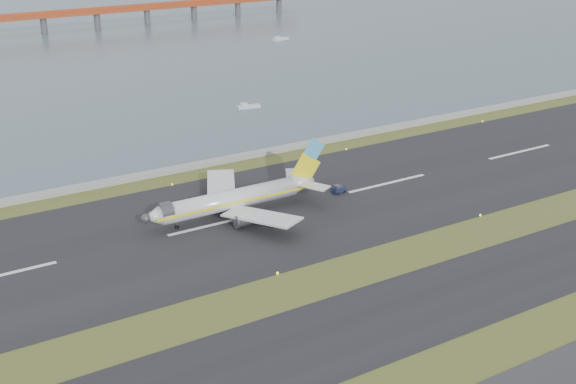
% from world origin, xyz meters
% --- Properties ---
extents(ground, '(1000.00, 1000.00, 0.00)m').
position_xyz_m(ground, '(0.00, 0.00, 0.00)').
color(ground, '#374819').
rests_on(ground, ground).
extents(taxiway_strip, '(1000.00, 18.00, 0.10)m').
position_xyz_m(taxiway_strip, '(0.00, -12.00, 0.05)').
color(taxiway_strip, black).
rests_on(taxiway_strip, ground).
extents(runway_strip, '(1000.00, 45.00, 0.10)m').
position_xyz_m(runway_strip, '(0.00, 30.00, 0.05)').
color(runway_strip, black).
rests_on(runway_strip, ground).
extents(seawall, '(1000.00, 2.50, 1.00)m').
position_xyz_m(seawall, '(0.00, 60.00, 0.50)').
color(seawall, gray).
rests_on(seawall, ground).
extents(red_pier, '(260.00, 5.00, 10.20)m').
position_xyz_m(red_pier, '(20.00, 250.00, 7.28)').
color(red_pier, '#A13E1B').
rests_on(red_pier, ground).
extents(airliner, '(38.52, 32.89, 12.80)m').
position_xyz_m(airliner, '(5.06, 31.86, 3.46)').
color(airliner, silver).
rests_on(airliner, ground).
extents(pushback_tug, '(3.04, 2.03, 1.82)m').
position_xyz_m(pushback_tug, '(28.06, 31.03, 0.88)').
color(pushback_tug, '#151A3B').
rests_on(pushback_tug, ground).
extents(workboat_near, '(6.96, 3.09, 1.63)m').
position_xyz_m(workboat_near, '(41.65, 97.32, 0.52)').
color(workboat_near, silver).
rests_on(workboat_near, ground).
extents(workboat_far, '(7.94, 3.65, 1.86)m').
position_xyz_m(workboat_far, '(101.82, 182.86, 0.59)').
color(workboat_far, silver).
rests_on(workboat_far, ground).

